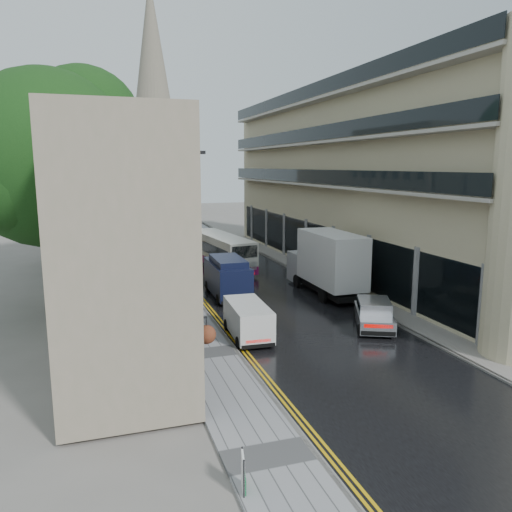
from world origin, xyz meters
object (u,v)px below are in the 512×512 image
cream_bus (221,258)px  estate_sign (243,473)px  white_van (239,330)px  white_lorry (323,269)px  pedestrian (184,292)px  tree_near (50,190)px  silver_hatchback (361,321)px  navy_van (219,283)px  tree_far (68,191)px  lamp_post_near (191,227)px  lamp_post_far (162,218)px

cream_bus → estate_sign: bearing=-109.3°
white_van → estate_sign: bearing=-102.5°
white_lorry → pedestrian: bearing=171.6°
cream_bus → estate_sign: (-5.72, -25.31, -0.75)m
white_lorry → pedestrian: size_ratio=4.38×
tree_near → white_van: (8.20, -8.80, -6.05)m
cream_bus → estate_sign: size_ratio=10.06×
white_van → silver_hatchback: bearing=2.0°
navy_van → estate_sign: navy_van is taller
tree_far → pedestrian: tree_far is taller
tree_near → white_lorry: 16.23m
white_lorry → lamp_post_near: 8.43m
white_lorry → silver_hatchback: bearing=-97.7°
tree_near → estate_sign: tree_near is taller
tree_near → pedestrian: bearing=-12.6°
silver_hatchback → estate_sign: bearing=-107.7°
pedestrian → estate_sign: size_ratio=1.83×
pedestrian → silver_hatchback: bearing=144.0°
white_van → lamp_post_far: lamp_post_far is taller
tree_near → white_lorry: bearing=-10.4°
estate_sign → white_lorry: bearing=70.5°
white_lorry → silver_hatchback: white_lorry is taller
cream_bus → silver_hatchback: (3.18, -15.53, -0.61)m
tree_near → navy_van: tree_near is taller
cream_bus → silver_hatchback: cream_bus is taller
lamp_post_near → estate_sign: lamp_post_near is taller
tree_near → white_van: 13.46m
lamp_post_near → lamp_post_far: (-0.09, 13.37, -0.80)m
white_lorry → lamp_post_far: lamp_post_far is taller
tree_far → estate_sign: size_ratio=12.74×
navy_van → lamp_post_near: lamp_post_near is taller
silver_hatchback → white_van: size_ratio=1.02×
lamp_post_far → white_van: bearing=-109.2°
white_lorry → white_van: size_ratio=2.03×
cream_bus → navy_van: cream_bus is taller
silver_hatchback → lamp_post_far: bearing=131.1°
pedestrian → estate_sign: 17.19m
tree_far → pedestrian: (6.62, -14.55, -5.22)m
tree_near → cream_bus: 14.17m
white_lorry → tree_near: bearing=169.7°
silver_hatchback → navy_van: navy_van is taller
tree_near → tree_far: (0.30, 13.00, -0.72)m
tree_far → lamp_post_near: tree_far is taller
white_van → lamp_post_far: bearing=94.2°
silver_hatchback → white_van: 6.18m
tree_near → lamp_post_near: size_ratio=1.55×
cream_bus → silver_hatchback: size_ratio=2.51×
cream_bus → navy_van: (-2.13, -7.98, -0.03)m
pedestrian → estate_sign: pedestrian is taller
tree_near → white_lorry: (15.22, -2.81, -4.87)m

